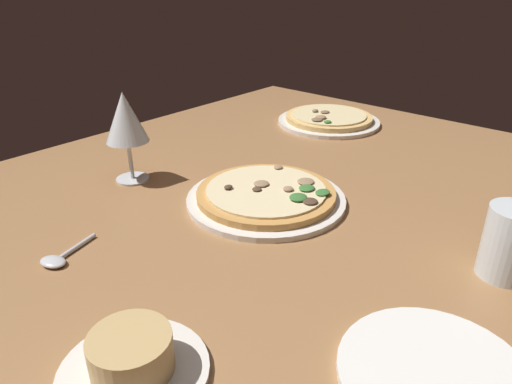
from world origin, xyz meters
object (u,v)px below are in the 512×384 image
(pizza_side, at_px, (329,119))
(side_plate, at_px, (435,375))
(wine_glass_far, at_px, (125,120))
(spoon, at_px, (59,258))
(water_glass, at_px, (509,246))
(pizza_main, at_px, (268,196))
(ramekin_on_saucer, at_px, (132,361))

(pizza_side, distance_m, side_plate, 0.85)
(wine_glass_far, distance_m, spoon, 0.31)
(water_glass, height_order, spoon, water_glass)
(wine_glass_far, height_order, spoon, wine_glass_far)
(water_glass, bearing_deg, pizza_side, -126.99)
(wine_glass_far, height_order, water_glass, wine_glass_far)
(pizza_main, height_order, side_plate, pizza_main)
(pizza_side, height_order, ramekin_on_saucer, ramekin_on_saucer)
(wine_glass_far, distance_m, water_glass, 0.66)
(ramekin_on_saucer, bearing_deg, side_plate, 130.35)
(water_glass, distance_m, spoon, 0.62)
(pizza_side, xyz_separation_m, wine_glass_far, (0.56, -0.09, 0.11))
(side_plate, bearing_deg, wine_glass_far, -98.06)
(ramekin_on_saucer, height_order, spoon, ramekin_on_saucer)
(wine_glass_far, xyz_separation_m, side_plate, (0.09, 0.64, -0.12))
(pizza_main, xyz_separation_m, ramekin_on_saucer, (0.39, 0.15, 0.01))
(wine_glass_far, xyz_separation_m, spoon, (0.24, 0.15, -0.12))
(ramekin_on_saucer, height_order, side_plate, ramekin_on_saucer)
(pizza_main, bearing_deg, pizza_side, -159.42)
(spoon, bearing_deg, side_plate, 106.62)
(pizza_main, relative_size, ramekin_on_saucer, 1.81)
(ramekin_on_saucer, relative_size, side_plate, 0.78)
(pizza_main, distance_m, wine_glass_far, 0.30)
(pizza_main, relative_size, side_plate, 1.41)
(pizza_side, relative_size, water_glass, 2.65)
(pizza_side, xyz_separation_m, ramekin_on_saucer, (0.85, 0.32, 0.01))
(pizza_main, height_order, pizza_side, same)
(ramekin_on_saucer, distance_m, spoon, 0.26)
(ramekin_on_saucer, distance_m, side_plate, 0.31)
(pizza_side, distance_m, ramekin_on_saucer, 0.90)
(ramekin_on_saucer, distance_m, wine_glass_far, 0.51)
(pizza_main, bearing_deg, ramekin_on_saucer, 20.64)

